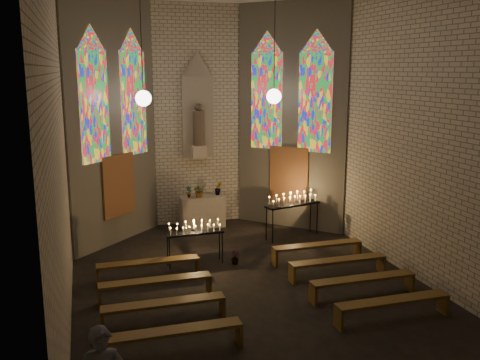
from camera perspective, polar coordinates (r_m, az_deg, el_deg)
The scene contains 17 objects.
floor at distance 12.42m, azimuth 1.65°, elevation -11.94°, with size 12.00×12.00×0.00m, color black.
room at distance 14.66m, azimuth -2.43°, elevation 6.77°, with size 8.22×12.43×7.00m.
altar at distance 17.22m, azimuth -4.04°, elevation -3.37°, with size 1.40×0.60×1.00m, color beige.
flower_vase_left at distance 16.91m, azimuth -5.49°, elevation -1.26°, with size 0.20×0.14×0.39m, color #4C723F.
flower_vase_center at distance 16.93m, azimuth -4.35°, elevation -1.13°, with size 0.40×0.34×0.44m, color #4C723F.
flower_vase_right at distance 17.23m, azimuth -2.33°, elevation -0.88°, with size 0.24×0.19×0.44m, color #4C723F.
aisle_flower_pot at distance 14.05m, azimuth -0.54°, elevation -8.23°, with size 0.21×0.21×0.37m, color #4C723F.
votive_stand_left at distance 13.84m, azimuth -4.85°, elevation -5.32°, with size 1.49×0.40×1.09m.
votive_stand_right at distance 16.04m, azimuth 5.63°, elevation -2.28°, with size 1.81×0.85×1.30m.
pew_left_0 at distance 13.19m, azimuth -9.72°, elevation -8.85°, with size 2.45×0.35×0.47m.
pew_right_0 at distance 14.35m, azimuth 8.24°, elevation -7.09°, with size 2.45×0.35×0.47m.
pew_left_1 at distance 12.09m, azimuth -9.00°, elevation -10.80°, with size 2.45×0.35×0.47m.
pew_right_1 at distance 13.33m, azimuth 10.41°, elevation -8.65°, with size 2.45×0.35×0.47m.
pew_left_2 at distance 11.00m, azimuth -8.13°, elevation -13.14°, with size 2.45×0.35×0.47m.
pew_right_2 at distance 12.35m, azimuth 12.97°, elevation -10.45°, with size 2.45×0.35×0.47m.
pew_left_3 at distance 9.93m, azimuth -7.04°, elevation -15.98°, with size 2.45×0.35×0.47m.
pew_right_3 at distance 11.42m, azimuth 15.99°, elevation -12.52°, with size 2.45×0.35×0.47m.
Camera 1 is at (-3.59, -10.79, 5.00)m, focal length 40.00 mm.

